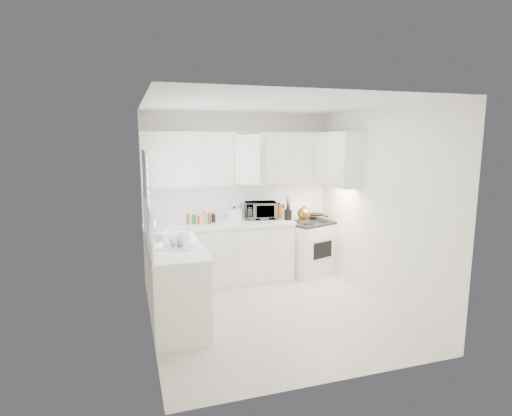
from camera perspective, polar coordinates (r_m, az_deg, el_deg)
name	(u,v)px	position (r m, az deg, el deg)	size (l,w,h in m)	color
floor	(273,313)	(5.45, 2.30, -14.26)	(3.20, 3.20, 0.00)	silver
ceiling	(274,104)	(5.00, 2.50, 14.11)	(3.20, 3.20, 0.00)	white
wall_back	(239,196)	(6.58, -2.37, 1.68)	(3.00, 3.00, 0.00)	white
wall_front	(336,245)	(3.64, 11.05, -4.98)	(3.00, 3.00, 0.00)	white
wall_left	(147,220)	(4.78, -14.78, -1.65)	(3.20, 3.20, 0.00)	white
wall_right	(379,207)	(5.75, 16.58, 0.14)	(3.20, 3.20, 0.00)	white
window_blinds	(147,194)	(5.08, -14.88, 1.87)	(0.06, 0.96, 1.06)	white
lower_cabinets_back	(220,255)	(6.38, -5.01, -6.42)	(2.22, 0.60, 0.90)	white
lower_cabinets_left	(175,284)	(5.22, -11.15, -10.26)	(0.60, 1.60, 0.90)	white
countertop_back	(220,224)	(6.25, -5.05, -2.26)	(2.24, 0.64, 0.05)	white
countertop_left	(174,246)	(5.08, -11.21, -5.20)	(0.64, 1.62, 0.05)	white
backsplash_back	(239,201)	(6.58, -2.35, 1.02)	(2.98, 0.02, 0.55)	white
backsplash_left	(148,223)	(4.99, -14.75, -2.06)	(0.02, 1.60, 0.55)	white
upper_cabinets_back	(242,185)	(6.39, -2.00, 3.26)	(3.00, 0.33, 0.80)	white
upper_cabinets_right	(338,186)	(6.33, 11.28, 3.01)	(0.33, 0.90, 0.80)	white
sink	(171,228)	(5.38, -11.68, -2.78)	(0.42, 0.38, 0.30)	gray
stove	(309,241)	(6.80, 7.38, -4.48)	(0.73, 0.60, 1.12)	white
tea_kettle	(304,213)	(6.48, 6.63, -0.68)	(0.25, 0.21, 0.23)	brown
frying_pan	(316,214)	(6.93, 8.24, -0.82)	(0.24, 0.40, 0.04)	black
microwave	(261,208)	(6.51, 0.64, -0.06)	(0.48, 0.27, 0.33)	gray
rice_cooker	(234,214)	(6.33, -2.99, -0.78)	(0.23, 0.23, 0.23)	white
paper_towel	(237,211)	(6.46, -2.68, -0.41)	(0.12, 0.12, 0.27)	white
utensil_crock	(288,208)	(6.43, 4.46, 0.03)	(0.13, 0.13, 0.38)	black
dish_rack	(175,239)	(4.87, -11.18, -4.23)	(0.39, 0.29, 0.21)	white
spice_left_0	(188,219)	(6.28, -9.42, -1.46)	(0.06, 0.06, 0.13)	#925A27
spice_left_1	(194,219)	(6.20, -8.62, -1.58)	(0.06, 0.06, 0.13)	#246C3A
spice_left_2	(198,218)	(6.30, -8.07, -1.39)	(0.06, 0.06, 0.13)	#CD481B
spice_left_3	(204,219)	(6.23, -7.26, -1.50)	(0.06, 0.06, 0.13)	yellow
spice_left_4	(207,218)	(6.33, -6.74, -1.31)	(0.06, 0.06, 0.13)	brown
spice_left_5	(213,218)	(6.26, -5.90, -1.43)	(0.06, 0.06, 0.13)	black
sauce_right_0	(276,211)	(6.66, 2.78, -0.45)	(0.06, 0.06, 0.19)	#CD481B
sauce_right_1	(281,212)	(6.62, 3.41, -0.51)	(0.06, 0.06, 0.19)	yellow
sauce_right_2	(282,211)	(6.70, 3.66, -0.40)	(0.06, 0.06, 0.19)	brown
sauce_right_3	(287,211)	(6.66, 4.29, -0.46)	(0.06, 0.06, 0.19)	black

